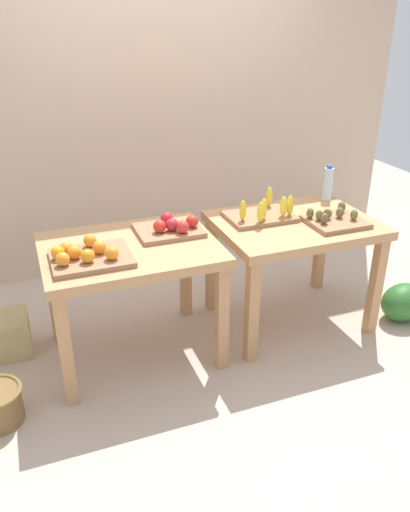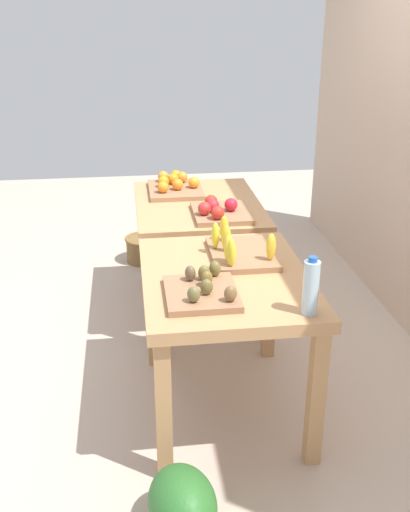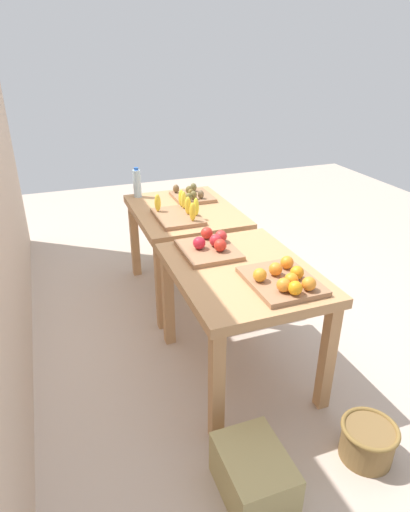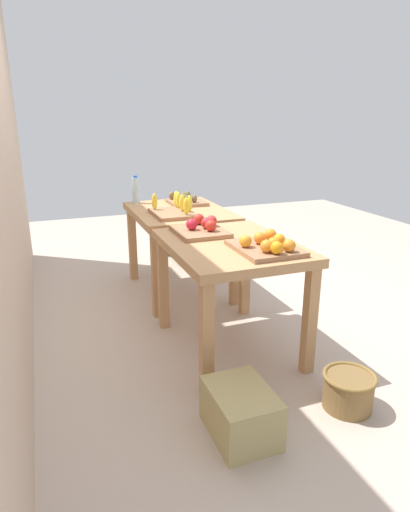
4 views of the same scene
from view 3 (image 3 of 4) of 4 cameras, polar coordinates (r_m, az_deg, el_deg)
The scene contains 11 objects.
ground_plane at distance 3.43m, azimuth 0.44°, elevation -8.94°, with size 8.00×8.00×0.00m, color #BFAB99.
display_table_left at distance 2.64m, azimuth 4.78°, elevation -3.76°, with size 1.04×0.80×0.77m.
display_table_right at distance 3.59m, azimuth -2.69°, elevation 4.54°, with size 1.04×0.80×0.77m.
orange_bin at distance 2.42m, azimuth 10.27°, elevation -3.02°, with size 0.45×0.36×0.11m.
apple_bin at distance 2.78m, azimuth 0.64°, elevation 1.32°, with size 0.40×0.34×0.11m.
banana_crate at distance 3.34m, azimuth -3.39°, elevation 5.65°, with size 0.44×0.32×0.17m.
kiwi_bin at distance 3.77m, azimuth -1.74°, elevation 7.93°, with size 0.36×0.32×0.10m.
water_bottle at distance 3.84m, azimuth -8.89°, elevation 9.41°, with size 0.07×0.07×0.26m.
watermelon_pile at distance 4.67m, azimuth -2.72°, elevation 2.84°, with size 0.67×0.37×0.27m.
wicker_basket at distance 2.59m, azimuth 20.54°, elevation -21.73°, with size 0.29×0.29×0.21m.
cardboard_produce_box at distance 2.31m, azimuth 6.37°, elevation -26.60°, with size 0.40×0.30×0.25m, color tan.
Camera 3 is at (-2.63, 1.00, 1.96)m, focal length 30.52 mm.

